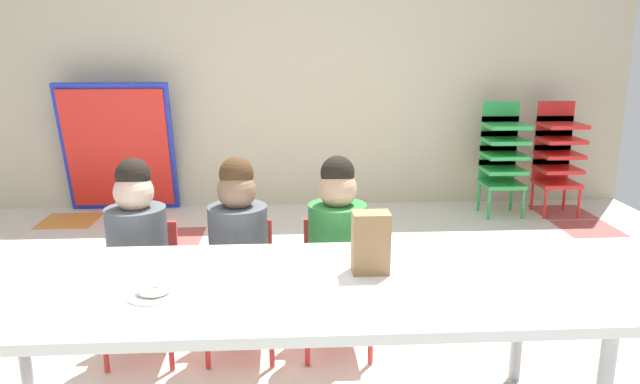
{
  "coord_description": "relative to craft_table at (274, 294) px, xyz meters",
  "views": [
    {
      "loc": [
        -0.07,
        -2.45,
        1.42
      ],
      "look_at": [
        0.06,
        -0.29,
        0.86
      ],
      "focal_mm": 33.67,
      "sensor_mm": 36.0,
      "label": 1
    }
  ],
  "objects": [
    {
      "name": "ground_plane",
      "position": [
        0.12,
        0.54,
        -0.58
      ],
      "size": [
        5.83,
        5.39,
        0.02
      ],
      "color": "silver"
    },
    {
      "name": "back_wall",
      "position": [
        0.12,
        3.23,
        0.65
      ],
      "size": [
        5.83,
        0.1,
        2.43
      ],
      "primitive_type": "cube",
      "color": "beige",
      "rests_on": "ground_plane"
    },
    {
      "name": "craft_table",
      "position": [
        0.0,
        0.0,
        0.0
      ],
      "size": [
        2.19,
        0.78,
        0.61
      ],
      "color": "white",
      "rests_on": "ground_plane"
    },
    {
      "name": "seated_child_near_camera",
      "position": [
        -0.6,
        0.62,
        -0.01
      ],
      "size": [
        0.33,
        0.33,
        0.92
      ],
      "color": "red",
      "rests_on": "ground_plane"
    },
    {
      "name": "seated_child_middle_seat",
      "position": [
        -0.16,
        0.62,
        -0.01
      ],
      "size": [
        0.32,
        0.31,
        0.92
      ],
      "color": "red",
      "rests_on": "ground_plane"
    },
    {
      "name": "seated_child_far_right",
      "position": [
        0.27,
        0.62,
        -0.01
      ],
      "size": [
        0.32,
        0.31,
        0.92
      ],
      "color": "red",
      "rests_on": "ground_plane"
    },
    {
      "name": "kid_chair_green_stack",
      "position": [
        1.81,
        2.79,
        -0.05
      ],
      "size": [
        0.32,
        0.3,
        0.92
      ],
      "color": "green",
      "rests_on": "ground_plane"
    },
    {
      "name": "kid_chair_red_stack",
      "position": [
        2.27,
        2.79,
        -0.05
      ],
      "size": [
        0.32,
        0.3,
        0.92
      ],
      "color": "red",
      "rests_on": "ground_plane"
    },
    {
      "name": "folded_activity_table",
      "position": [
        -1.32,
        3.03,
        -0.03
      ],
      "size": [
        0.9,
        0.29,
        1.09
      ],
      "color": "#1E33BF",
      "rests_on": "ground_plane"
    },
    {
      "name": "paper_bag_brown",
      "position": [
        0.34,
        0.07,
        0.15
      ],
      "size": [
        0.13,
        0.09,
        0.22
      ],
      "primitive_type": "cube",
      "color": "#9E754C",
      "rests_on": "craft_table"
    },
    {
      "name": "paper_plate_near_edge",
      "position": [
        -0.38,
        -0.08,
        0.05
      ],
      "size": [
        0.18,
        0.18,
        0.01
      ],
      "primitive_type": "cylinder",
      "color": "white",
      "rests_on": "craft_table"
    },
    {
      "name": "donut_powdered_on_plate",
      "position": [
        -0.38,
        -0.08,
        0.07
      ],
      "size": [
        0.11,
        0.11,
        0.03
      ],
      "primitive_type": "torus",
      "color": "white",
      "rests_on": "craft_table"
    }
  ]
}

